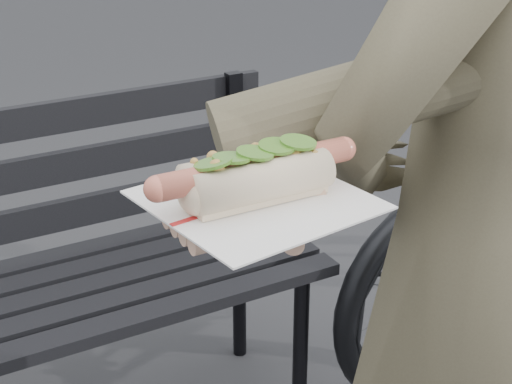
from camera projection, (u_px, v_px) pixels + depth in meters
person at (478, 270)px, 1.13m from camera, size 0.70×0.52×1.75m
held_hotdog at (384, 107)px, 0.88m from camera, size 0.64×0.32×0.20m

